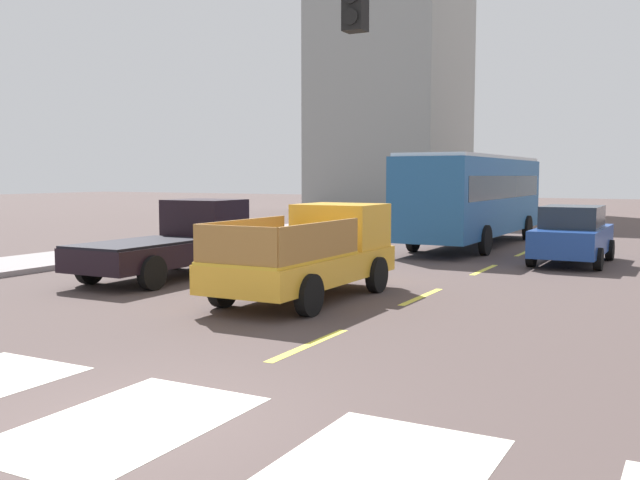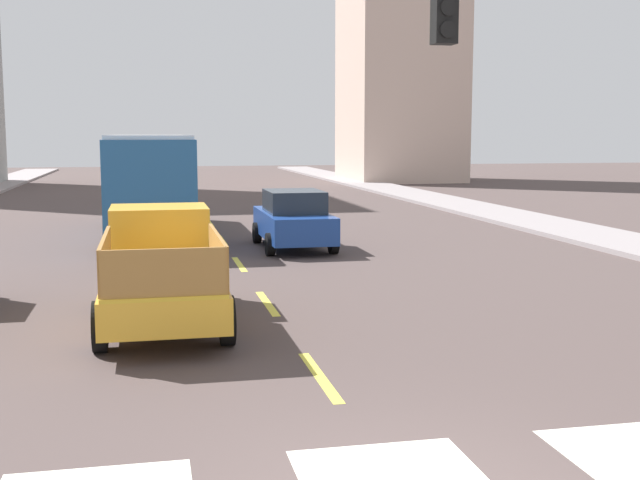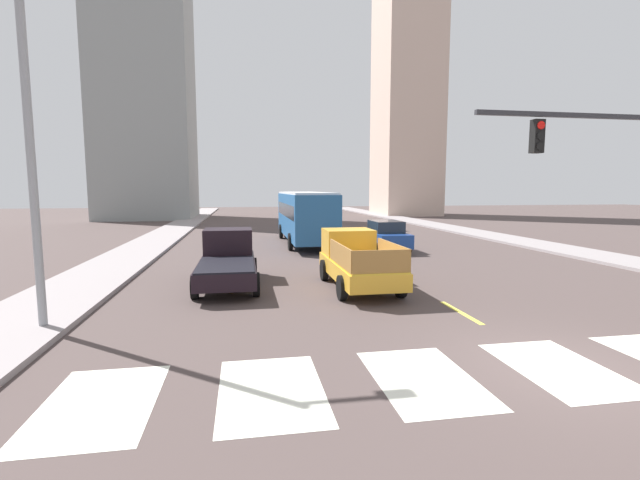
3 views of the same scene
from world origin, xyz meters
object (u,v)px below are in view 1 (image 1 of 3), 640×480
(city_bus, at_px, (474,193))
(sedan_near_right, at_px, (572,235))
(pickup_stakebed, at_px, (314,253))
(pickup_dark, at_px, (177,241))

(city_bus, xyz_separation_m, sedan_near_right, (4.11, -3.93, -1.09))
(pickup_stakebed, relative_size, sedan_near_right, 1.18)
(pickup_stakebed, distance_m, sedan_near_right, 9.54)
(pickup_stakebed, xyz_separation_m, sedan_near_right, (3.98, 8.67, -0.08))
(pickup_dark, relative_size, city_bus, 0.48)
(pickup_stakebed, distance_m, pickup_dark, 4.74)
(city_bus, height_order, sedan_near_right, city_bus)
(city_bus, bearing_deg, sedan_near_right, -45.40)
(pickup_stakebed, height_order, city_bus, city_bus)
(pickup_dark, distance_m, city_bus, 12.46)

